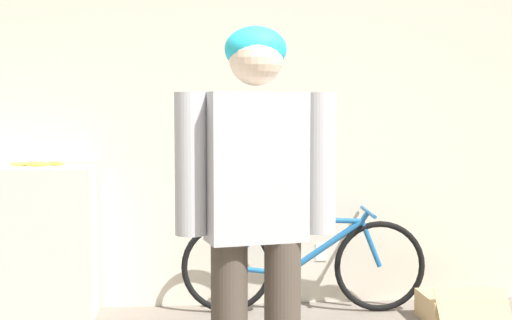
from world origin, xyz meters
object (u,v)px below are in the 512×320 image
(banana, at_px, (37,164))
(person, at_px, (256,200))
(cardboard_box, at_px, (461,308))
(bicycle, at_px, (303,262))

(banana, bearing_deg, person, -55.23)
(cardboard_box, bearing_deg, banana, 172.25)
(person, bearing_deg, cardboard_box, 33.05)
(person, relative_size, bicycle, 1.04)
(bicycle, relative_size, banana, 4.63)
(person, bearing_deg, banana, 112.88)
(person, distance_m, cardboard_box, 2.19)
(person, xyz_separation_m, banana, (-1.23, 1.78, 0.02))
(person, height_order, banana, person)
(bicycle, distance_m, banana, 1.83)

